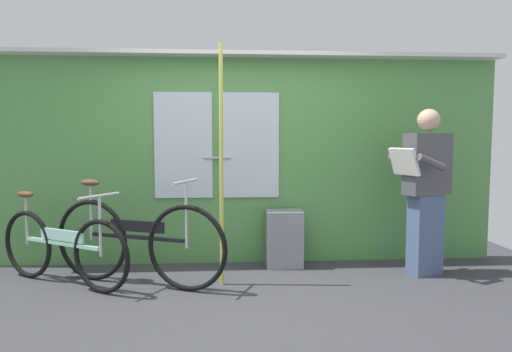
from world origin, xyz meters
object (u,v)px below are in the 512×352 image
Objects in this scene: bicycle_near_door at (62,247)px; handrail_pole at (221,166)px; trash_bin_by_wall at (284,238)px; bicycle_leaning_behind at (137,241)px; passenger_reading_newspaper at (426,188)px.

handrail_pole reaches higher than bicycle_near_door.
handrail_pole is at bearing -138.88° from trash_bin_by_wall.
bicycle_near_door is 0.64× the size of handrail_pole.
passenger_reading_newspaper is at bearing 25.54° from bicycle_leaning_behind.
passenger_reading_newspaper is at bearing -15.46° from trash_bin_by_wall.
passenger_reading_newspaper is (2.73, 0.16, 0.45)m from bicycle_leaning_behind.
bicycle_near_door is 0.85× the size of bicycle_leaning_behind.
bicycle_leaning_behind is 2.80× the size of trash_bin_by_wall.
bicycle_leaning_behind is at bearing -159.45° from trash_bin_by_wall.
bicycle_near_door reaches higher than trash_bin_by_wall.
passenger_reading_newspaper is 1.99m from handrail_pole.
trash_bin_by_wall is at bearing 41.12° from handrail_pole.
bicycle_near_door is 1.62m from handrail_pole.
trash_bin_by_wall is at bearing -33.83° from passenger_reading_newspaper.
handrail_pole is (0.77, -0.03, 0.68)m from bicycle_leaning_behind.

